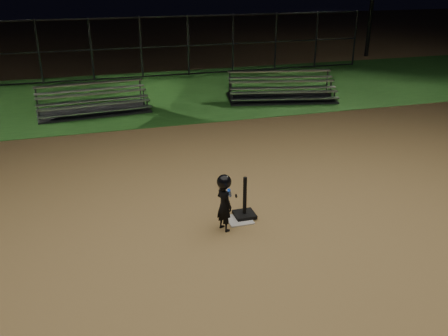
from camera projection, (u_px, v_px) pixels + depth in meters
ground at (239, 220)px, 8.91m from camera, size 80.00×80.00×0.00m
grass_strip at (154, 94)px, 17.75m from camera, size 60.00×8.00×0.01m
home_plate at (239, 220)px, 8.91m from camera, size 0.45×0.45×0.02m
batting_tee at (245, 209)px, 8.96m from camera, size 0.38×0.38×0.79m
child_batter at (224, 201)px, 8.39m from camera, size 0.43×0.61×1.06m
bleacher_left at (93, 107)px, 15.51m from camera, size 3.61×2.00×0.85m
bleacher_right at (281, 94)px, 17.01m from camera, size 4.01×2.55×0.91m
backstop_fence at (141, 48)px, 19.92m from camera, size 20.08×0.08×2.50m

